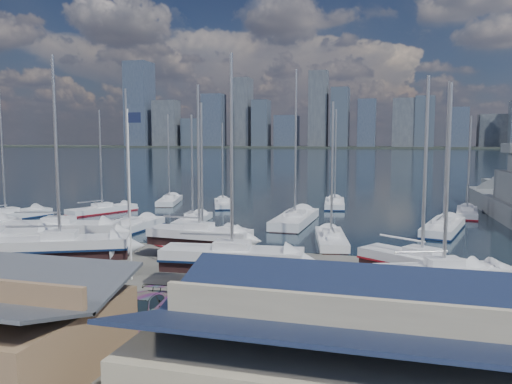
% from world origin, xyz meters
% --- Properties ---
extents(ground, '(1400.00, 1400.00, 0.00)m').
position_xyz_m(ground, '(0.00, -10.00, 0.00)').
color(ground, '#605E59').
rests_on(ground, ground).
extents(water, '(1400.00, 600.00, 0.40)m').
position_xyz_m(water, '(0.00, 300.00, -0.15)').
color(water, '#1B303F').
rests_on(water, ground).
extents(far_shore, '(1400.00, 80.00, 2.20)m').
position_xyz_m(far_shore, '(0.00, 560.00, 1.10)').
color(far_shore, '#2D332D').
rests_on(far_shore, ground).
extents(skyline, '(639.14, 43.80, 107.69)m').
position_xyz_m(skyline, '(-7.83, 553.76, 39.09)').
color(skyline, '#475166').
rests_on(skyline, far_shore).
extents(shed_blue, '(13.65, 9.45, 4.71)m').
position_xyz_m(shed_blue, '(16.00, -26.00, 2.42)').
color(shed_blue, '#BFB293').
rests_on(shed_blue, ground).
extents(sailboat_cradle_2, '(10.54, 5.46, 16.52)m').
position_xyz_m(sailboat_cradle_2, '(-10.30, -6.29, 2.10)').
color(sailboat_cradle_2, '#2D2D33').
rests_on(sailboat_cradle_2, ground).
extents(sailboat_cradle_3, '(10.20, 6.71, 16.07)m').
position_xyz_m(sailboat_cradle_3, '(-5.96, -11.91, 2.07)').
color(sailboat_cradle_3, '#2D2D33').
rests_on(sailboat_cradle_3, ground).
extents(sailboat_cradle_4, '(8.92, 2.93, 14.49)m').
position_xyz_m(sailboat_cradle_4, '(2.21, -4.67, 2.00)').
color(sailboat_cradle_4, '#2D2D33').
rests_on(sailboat_cradle_4, ground).
extents(sailboat_cradle_5, '(9.89, 3.74, 15.63)m').
position_xyz_m(sailboat_cradle_5, '(7.43, -11.72, 2.05)').
color(sailboat_cradle_5, '#2D2D33').
rests_on(sailboat_cradle_5, ground).
extents(sailboat_cradle_6, '(8.54, 6.62, 14.03)m').
position_xyz_m(sailboat_cradle_6, '(19.73, -9.56, 1.97)').
color(sailboat_cradle_6, '#2D2D33').
rests_on(sailboat_cradle_6, ground).
extents(sailboat_cradle_7, '(8.32, 4.93, 13.34)m').
position_xyz_m(sailboat_cradle_7, '(20.86, -11.89, 1.94)').
color(sailboat_cradle_7, '#2D2D33').
rests_on(sailboat_cradle_7, ground).
extents(sailboat_moored_0, '(6.26, 11.72, 16.88)m').
position_xyz_m(sailboat_moored_0, '(-28.74, 7.70, 0.31)').
color(sailboat_moored_0, black).
rests_on(sailboat_moored_0, water).
extents(sailboat_moored_1, '(6.59, 10.04, 14.64)m').
position_xyz_m(sailboat_moored_1, '(-20.62, 16.38, 0.31)').
color(sailboat_moored_1, black).
rests_on(sailboat_moored_1, water).
extents(sailboat_moored_2, '(5.22, 10.02, 14.57)m').
position_xyz_m(sailboat_moored_2, '(-16.09, 28.02, 0.32)').
color(sailboat_moored_2, black).
rests_on(sailboat_moored_2, water).
extents(sailboat_moored_3, '(3.48, 10.92, 16.15)m').
position_xyz_m(sailboat_moored_3, '(-9.96, 4.95, 0.31)').
color(sailboat_moored_3, black).
rests_on(sailboat_moored_3, water).
extents(sailboat_moored_4, '(3.41, 9.17, 13.54)m').
position_xyz_m(sailboat_moored_4, '(-5.24, 11.57, 0.32)').
color(sailboat_moored_4, black).
rests_on(sailboat_moored_4, water).
extents(sailboat_moored_5, '(5.42, 9.05, 13.08)m').
position_xyz_m(sailboat_moored_5, '(-6.92, 27.11, 0.31)').
color(sailboat_moored_5, black).
rests_on(sailboat_moored_5, water).
extents(sailboat_moored_6, '(7.22, 9.52, 14.23)m').
position_xyz_m(sailboat_moored_6, '(-0.39, 2.51, 0.31)').
color(sailboat_moored_6, black).
rests_on(sailboat_moored_6, water).
extents(sailboat_moored_7, '(3.81, 12.64, 18.97)m').
position_xyz_m(sailboat_moored_7, '(6.59, 14.56, 0.33)').
color(sailboat_moored_7, black).
rests_on(sailboat_moored_7, water).
extents(sailboat_moored_8, '(3.98, 10.41, 15.18)m').
position_xyz_m(sailboat_moored_8, '(9.30, 31.37, 0.31)').
color(sailboat_moored_8, black).
rests_on(sailboat_moored_8, water).
extents(sailboat_moored_9, '(4.45, 9.76, 14.24)m').
position_xyz_m(sailboat_moored_9, '(12.11, 4.53, 0.32)').
color(sailboat_moored_9, black).
rests_on(sailboat_moored_9, water).
extents(sailboat_moored_10, '(5.77, 11.76, 16.94)m').
position_xyz_m(sailboat_moored_10, '(23.12, 13.93, 0.31)').
color(sailboat_moored_10, black).
rests_on(sailboat_moored_10, water).
extents(sailboat_moored_11, '(3.70, 9.43, 13.72)m').
position_xyz_m(sailboat_moored_11, '(27.17, 27.01, 0.31)').
color(sailboat_moored_11, black).
rests_on(sailboat_moored_11, water).
extents(car_b, '(4.91, 2.45, 1.55)m').
position_xyz_m(car_b, '(-3.17, -18.65, 0.77)').
color(car_b, gray).
rests_on(car_b, ground).
extents(car_c, '(3.12, 5.34, 1.40)m').
position_xyz_m(car_c, '(-0.64, -21.51, 0.70)').
color(car_c, gray).
rests_on(car_c, ground).
extents(car_d, '(2.50, 5.33, 1.51)m').
position_xyz_m(car_d, '(4.70, -19.40, 0.75)').
color(car_d, gray).
rests_on(car_d, ground).
extents(flagpole, '(1.07, 0.12, 12.17)m').
position_xyz_m(flagpole, '(-0.14, -11.67, 7.02)').
color(flagpole, white).
rests_on(flagpole, ground).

